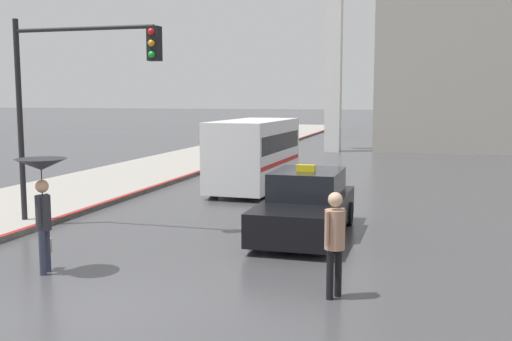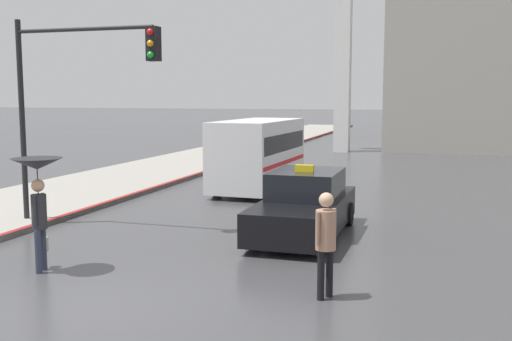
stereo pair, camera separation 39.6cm
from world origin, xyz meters
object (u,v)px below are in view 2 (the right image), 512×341
object	(u,v)px
pedestrian_with_umbrella	(38,183)
traffic_light	(76,81)
pedestrian_man	(326,235)
ambulance_van	(258,152)
taxi	(305,206)

from	to	relation	value
pedestrian_with_umbrella	traffic_light	world-z (taller)	traffic_light
pedestrian_man	traffic_light	bearing A→B (deg)	-87.79
ambulance_van	pedestrian_man	distance (m)	11.55
taxi	ambulance_van	xyz separation A→B (m)	(-3.09, 6.28, 0.69)
taxi	pedestrian_with_umbrella	size ratio (longest dim) A/B	2.12
pedestrian_man	traffic_light	xyz separation A→B (m)	(-6.93, 3.47, 2.62)
pedestrian_man	pedestrian_with_umbrella	bearing A→B (deg)	-60.26
pedestrian_man	taxi	bearing A→B (deg)	-134.31
pedestrian_man	ambulance_van	bearing A→B (deg)	-128.68
ambulance_van	pedestrian_with_umbrella	world-z (taller)	ambulance_van
pedestrian_with_umbrella	pedestrian_man	world-z (taller)	pedestrian_with_umbrella
pedestrian_with_umbrella	ambulance_van	bearing A→B (deg)	-17.64
traffic_light	pedestrian_with_umbrella	bearing A→B (deg)	-67.44
taxi	pedestrian_man	xyz separation A→B (m)	(1.33, -4.39, 0.37)
taxi	traffic_light	distance (m)	6.42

